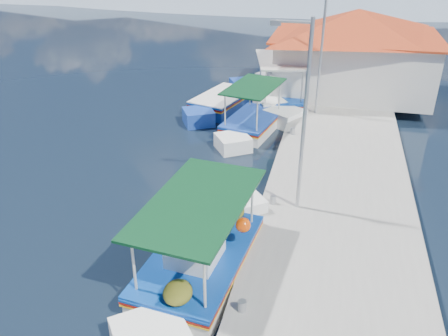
# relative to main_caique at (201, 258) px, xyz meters

# --- Properties ---
(ground) EXTENTS (160.00, 160.00, 0.00)m
(ground) POSITION_rel_main_caique_xyz_m (-2.28, 1.32, -0.51)
(ground) COLOR black
(ground) RESTS_ON ground
(quay) EXTENTS (5.00, 44.00, 0.50)m
(quay) POSITION_rel_main_caique_xyz_m (3.62, 7.32, -0.26)
(quay) COLOR #9A9890
(quay) RESTS_ON ground
(bollards) EXTENTS (0.20, 17.20, 0.30)m
(bollards) POSITION_rel_main_caique_xyz_m (1.52, 6.57, 0.14)
(bollards) COLOR #A5A8AD
(bollards) RESTS_ON quay
(main_caique) EXTENTS (2.87, 8.05, 2.67)m
(main_caique) POSITION_rel_main_caique_xyz_m (0.00, 0.00, 0.00)
(main_caique) COLOR white
(main_caique) RESTS_ON ground
(caique_green_canopy) EXTENTS (2.79, 6.48, 2.47)m
(caique_green_canopy) POSITION_rel_main_caique_xyz_m (-0.50, 10.52, -0.15)
(caique_green_canopy) COLOR white
(caique_green_canopy) RESTS_ON ground
(caique_blue_hull) EXTENTS (3.23, 6.64, 1.23)m
(caique_blue_hull) POSITION_rel_main_caique_xyz_m (-2.61, 13.09, -0.18)
(caique_blue_hull) COLOR #1B41A5
(caique_blue_hull) RESTS_ON ground
(caique_far) EXTENTS (3.55, 7.75, 2.79)m
(caique_far) POSITION_rel_main_caique_xyz_m (0.23, 14.51, 0.00)
(caique_far) COLOR white
(caique_far) RESTS_ON ground
(harbor_building) EXTENTS (10.49, 10.49, 4.40)m
(harbor_building) POSITION_rel_main_caique_xyz_m (3.92, 16.32, 2.26)
(harbor_building) COLOR silver
(harbor_building) RESTS_ON quay
(lamp_post_near) EXTENTS (1.21, 0.14, 6.00)m
(lamp_post_near) POSITION_rel_main_caique_xyz_m (2.23, 3.32, 3.34)
(lamp_post_near) COLOR #A5A8AD
(lamp_post_near) RESTS_ON quay
(lamp_post_far) EXTENTS (1.21, 0.14, 6.00)m
(lamp_post_far) POSITION_rel_main_caique_xyz_m (2.23, 12.32, 3.34)
(lamp_post_far) COLOR #A5A8AD
(lamp_post_far) RESTS_ON quay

